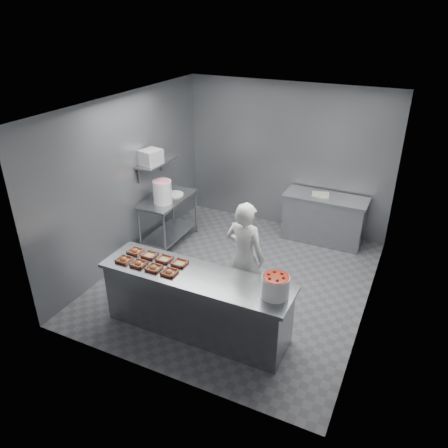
{
  "coord_description": "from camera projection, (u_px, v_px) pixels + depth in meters",
  "views": [
    {
      "loc": [
        2.37,
        -5.44,
        4.02
      ],
      "look_at": [
        -0.14,
        -0.2,
        1.07
      ],
      "focal_mm": 35.0,
      "sensor_mm": 36.0,
      "label": 1
    }
  ],
  "objects": [
    {
      "name": "tray_6",
      "position": [
        164.0,
        259.0,
        5.92
      ],
      "size": [
        0.19,
        0.18,
        0.04
      ],
      "color": "tan",
      "rests_on": "service_counter"
    },
    {
      "name": "wall_left",
      "position": [
        129.0,
        180.0,
        7.24
      ],
      "size": [
        0.04,
        4.5,
        2.8
      ],
      "primitive_type": "cube",
      "color": "slate",
      "rests_on": "ground"
    },
    {
      "name": "bucket_lid",
      "position": [
        175.0,
        194.0,
        7.94
      ],
      "size": [
        0.4,
        0.4,
        0.02
      ],
      "primitive_type": "cylinder",
      "rotation": [
        0.0,
        0.0,
        0.35
      ],
      "color": "white",
      "rests_on": "prep_table"
    },
    {
      "name": "ceiling",
      "position": [
        240.0,
        105.0,
        5.84
      ],
      "size": [
        4.5,
        4.5,
        0.0
      ],
      "primitive_type": "plane",
      "rotation": [
        3.14,
        0.0,
        0.0
      ],
      "color": "white",
      "rests_on": "wall_back"
    },
    {
      "name": "wall_back",
      "position": [
        287.0,
        158.0,
        8.28
      ],
      "size": [
        4.0,
        0.04,
        2.8
      ],
      "primitive_type": "cube",
      "color": "slate",
      "rests_on": "ground"
    },
    {
      "name": "worker",
      "position": [
        245.0,
        256.0,
        6.17
      ],
      "size": [
        0.65,
        0.47,
        1.65
      ],
      "primitive_type": "imported",
      "rotation": [
        0.0,
        0.0,
        3.01
      ],
      "color": "white",
      "rests_on": "ground"
    },
    {
      "name": "wall_shelf",
      "position": [
        157.0,
        162.0,
        7.59
      ],
      "size": [
        0.35,
        0.9,
        0.03
      ],
      "primitive_type": "cube",
      "color": "slate",
      "rests_on": "wall_left"
    },
    {
      "name": "paper_stack",
      "position": [
        321.0,
        194.0,
        7.91
      ],
      "size": [
        0.34,
        0.28,
        0.04
      ],
      "primitive_type": "cube",
      "rotation": [
        0.0,
        0.0,
        0.22
      ],
      "color": "silver",
      "rests_on": "back_counter"
    },
    {
      "name": "tray_0",
      "position": [
        124.0,
        259.0,
        5.9
      ],
      "size": [
        0.19,
        0.18,
        0.06
      ],
      "color": "tan",
      "rests_on": "service_counter"
    },
    {
      "name": "rag",
      "position": [
        175.0,
        192.0,
        8.02
      ],
      "size": [
        0.16,
        0.15,
        0.02
      ],
      "primitive_type": "cube",
      "rotation": [
        0.0,
        0.0,
        -0.32
      ],
      "color": "#CCB28C",
      "rests_on": "prep_table"
    },
    {
      "name": "appliance",
      "position": [
        151.0,
        157.0,
        7.38
      ],
      "size": [
        0.36,
        0.39,
        0.25
      ],
      "primitive_type": "cube",
      "rotation": [
        0.0,
        0.0,
        -0.23
      ],
      "color": "gray",
      "rests_on": "wall_shelf"
    },
    {
      "name": "wall_right",
      "position": [
        378.0,
        227.0,
        5.7
      ],
      "size": [
        0.04,
        4.5,
        2.8
      ],
      "primitive_type": "cube",
      "color": "slate",
      "rests_on": "ground"
    },
    {
      "name": "tray_7",
      "position": [
        180.0,
        263.0,
        5.82
      ],
      "size": [
        0.19,
        0.18,
        0.04
      ],
      "color": "tan",
      "rests_on": "service_counter"
    },
    {
      "name": "back_counter",
      "position": [
        324.0,
        219.0,
        8.08
      ],
      "size": [
        1.5,
        0.6,
        0.9
      ],
      "color": "slate",
      "rests_on": "ground"
    },
    {
      "name": "floor",
      "position": [
        237.0,
        279.0,
        7.1
      ],
      "size": [
        4.5,
        4.5,
        0.0
      ],
      "primitive_type": "plane",
      "color": "#4C4C51",
      "rests_on": "ground"
    },
    {
      "name": "tray_2",
      "position": [
        154.0,
        268.0,
        5.71
      ],
      "size": [
        0.19,
        0.18,
        0.06
      ],
      "color": "tan",
      "rests_on": "service_counter"
    },
    {
      "name": "tray_3",
      "position": [
        169.0,
        272.0,
        5.62
      ],
      "size": [
        0.19,
        0.18,
        0.06
      ],
      "color": "tan",
      "rests_on": "service_counter"
    },
    {
      "name": "tray_5",
      "position": [
        150.0,
        255.0,
        6.01
      ],
      "size": [
        0.19,
        0.18,
        0.04
      ],
      "color": "tan",
      "rests_on": "service_counter"
    },
    {
      "name": "glaze_bucket",
      "position": [
        162.0,
        191.0,
        7.54
      ],
      "size": [
        0.34,
        0.32,
        0.49
      ],
      "color": "white",
      "rests_on": "prep_table"
    },
    {
      "name": "service_counter",
      "position": [
        197.0,
        303.0,
        5.81
      ],
      "size": [
        2.6,
        0.7,
        0.9
      ],
      "color": "slate",
      "rests_on": "ground"
    },
    {
      "name": "strawberry_tub",
      "position": [
        275.0,
        285.0,
        5.14
      ],
      "size": [
        0.33,
        0.33,
        0.28
      ],
      "color": "white",
      "rests_on": "service_counter"
    },
    {
      "name": "prep_table",
      "position": [
        169.0,
        213.0,
        7.95
      ],
      "size": [
        0.6,
        1.2,
        0.9
      ],
      "color": "slate",
      "rests_on": "ground"
    },
    {
      "name": "tray_4",
      "position": [
        135.0,
        251.0,
        6.1
      ],
      "size": [
        0.19,
        0.18,
        0.06
      ],
      "color": "tan",
      "rests_on": "service_counter"
    },
    {
      "name": "tray_1",
      "position": [
        139.0,
        264.0,
        5.8
      ],
      "size": [
        0.19,
        0.18,
        0.06
      ],
      "color": "tan",
      "rests_on": "service_counter"
    }
  ]
}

